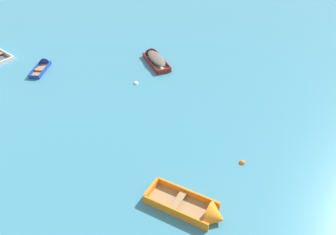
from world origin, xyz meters
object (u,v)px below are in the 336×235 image
(rowboat_deep_blue_distant_center, at_px, (44,65))
(mooring_buoy_far_field, at_px, (242,163))
(mooring_buoy_midfield, at_px, (136,84))
(rowboat_orange_cluster_outer, at_px, (200,211))
(rowboat_maroon_midfield_right, at_px, (154,57))

(rowboat_deep_blue_distant_center, distance_m, mooring_buoy_far_field, 20.10)
(rowboat_deep_blue_distant_center, xyz_separation_m, mooring_buoy_midfield, (8.97, -1.00, -0.16))
(rowboat_orange_cluster_outer, height_order, mooring_buoy_midfield, rowboat_orange_cluster_outer)
(rowboat_maroon_midfield_right, relative_size, mooring_buoy_midfield, 10.83)
(rowboat_deep_blue_distant_center, bearing_deg, mooring_buoy_midfield, -6.37)
(rowboat_deep_blue_distant_center, height_order, mooring_buoy_far_field, rowboat_deep_blue_distant_center)
(rowboat_orange_cluster_outer, bearing_deg, rowboat_deep_blue_distant_center, 141.25)
(rowboat_deep_blue_distant_center, xyz_separation_m, mooring_buoy_far_field, (18.18, -8.58, -0.16))
(rowboat_deep_blue_distant_center, relative_size, mooring_buoy_midfield, 8.41)
(rowboat_orange_cluster_outer, distance_m, mooring_buoy_far_field, 4.85)
(mooring_buoy_far_field, bearing_deg, rowboat_orange_cluster_outer, -114.10)
(rowboat_orange_cluster_outer, xyz_separation_m, mooring_buoy_far_field, (1.98, 4.42, -0.24))
(rowboat_deep_blue_distant_center, relative_size, rowboat_orange_cluster_outer, 0.71)
(rowboat_orange_cluster_outer, xyz_separation_m, mooring_buoy_midfield, (-7.23, 12.00, -0.24))
(rowboat_deep_blue_distant_center, height_order, rowboat_maroon_midfield_right, rowboat_maroon_midfield_right)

